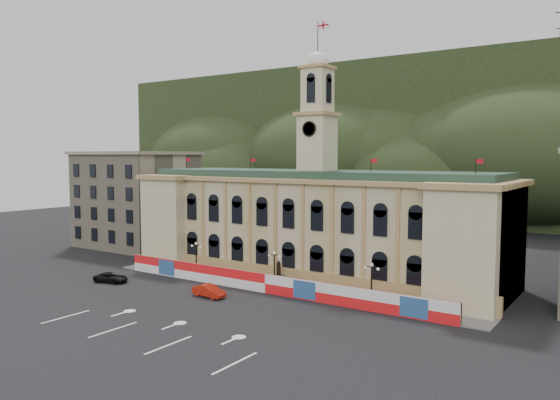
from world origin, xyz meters
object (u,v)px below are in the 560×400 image
Objects in this scene: black_suv at (111,278)px; red_sedan at (209,291)px; lamp_center at (274,267)px; statue at (279,280)px.

red_sedan is at bearing -99.24° from black_suv.
lamp_center is 1.08× the size of red_sedan.
lamp_center is at bearing -27.47° from red_sedan.
statue is at bearing -24.43° from red_sedan.
red_sedan is 0.91× the size of black_suv.
red_sedan reaches higher than black_suv.
statue is 2.14m from lamp_center.
lamp_center reaches higher than black_suv.
lamp_center is 23.55m from black_suv.
black_suv is (-21.45, -9.42, -2.40)m from lamp_center.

